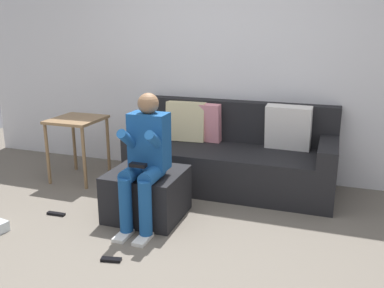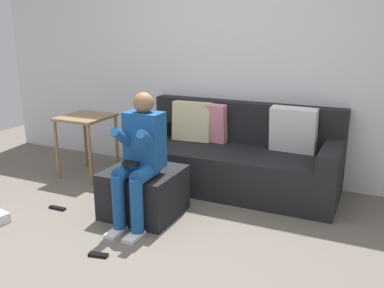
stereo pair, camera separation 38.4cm
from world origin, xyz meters
name	(u,v)px [view 1 (the left image)]	position (x,y,z in m)	size (l,w,h in m)	color
ground_plane	(142,259)	(0.00, 0.00, 0.00)	(8.15, 8.15, 0.00)	#6B6359
wall_back	(220,67)	(0.00, 2.09, 1.23)	(6.27, 0.10, 2.46)	silver
couch_sectional	(231,156)	(0.26, 1.68, 0.33)	(2.13, 0.86, 0.90)	black
ottoman	(147,194)	(-0.27, 0.69, 0.21)	(0.64, 0.61, 0.43)	black
person_seated	(145,156)	(-0.20, 0.52, 0.63)	(0.32, 0.57, 1.14)	#194C8C
side_table	(77,128)	(-1.40, 1.32, 0.59)	(0.52, 0.55, 0.70)	olive
remote_near_ottoman	(111,260)	(-0.20, -0.10, 0.01)	(0.15, 0.05, 0.02)	black
remote_under_side_table	(56,214)	(-1.07, 0.42, 0.01)	(0.18, 0.04, 0.02)	black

